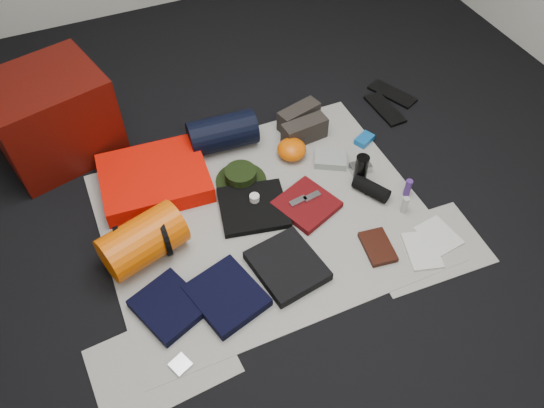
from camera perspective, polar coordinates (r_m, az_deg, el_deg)
name	(u,v)px	position (r m, az deg, el deg)	size (l,w,h in m)	color
floor	(264,217)	(2.74, -0.87, -1.45)	(4.50, 4.50, 0.02)	black
newspaper_mat	(264,216)	(2.73, -0.87, -1.28)	(1.60, 1.30, 0.01)	#B8B6AA
newspaper_sheet_front_left	(162,361)	(2.37, -11.74, -16.23)	(0.58, 0.40, 0.00)	#B8B6AA
newspaper_sheet_front_right	(425,247)	(2.72, 16.16, -4.49)	(0.58, 0.40, 0.00)	#B8B6AA
red_cabinet	(52,117)	(3.13, -22.59, 8.61)	(0.59, 0.49, 0.49)	#480A05
sleeping_pad	(155,178)	(2.90, -12.52, 2.73)	(0.56, 0.45, 0.10)	#EE1202
stuff_sack	(143,241)	(2.56, -13.73, -3.84)	(0.23, 0.23, 0.39)	#DD5403
sack_strap_left	(122,248)	(2.57, -15.83, -4.60)	(0.22, 0.22, 0.03)	black
sack_strap_right	(164,234)	(2.57, -11.58, -3.23)	(0.22, 0.22, 0.03)	black
navy_duffel	(223,133)	(3.03, -5.34, 7.63)	(0.20, 0.20, 0.38)	black
boonie_brim	(241,181)	(2.89, -3.35, 2.52)	(0.28, 0.28, 0.01)	black
boonie_crown	(241,176)	(2.86, -3.39, 3.08)	(0.17, 0.17, 0.07)	black
hiking_boot_left	(305,131)	(3.08, 3.52, 7.88)	(0.26, 0.10, 0.13)	#2D2723
hiking_boot_right	(299,117)	(3.17, 2.90, 9.38)	(0.26, 0.10, 0.13)	#2D2723
flip_flop_left	(385,109)	(3.39, 12.04, 9.96)	(0.11, 0.31, 0.02)	black
flip_flop_right	(392,94)	(3.52, 12.80, 11.48)	(0.11, 0.31, 0.02)	black
trousers_navy_a	(169,306)	(2.45, -11.04, -10.74)	(0.25, 0.29, 0.05)	black
trousers_navy_b	(227,296)	(2.44, -4.90, -9.80)	(0.28, 0.32, 0.05)	black
trousers_charcoal	(287,266)	(2.52, 1.65, -6.66)	(0.29, 0.33, 0.05)	black
black_tshirt	(253,207)	(2.74, -2.03, -0.37)	(0.34, 0.32, 0.03)	black
red_shirt	(307,205)	(2.76, 3.73, -0.07)	(0.27, 0.27, 0.04)	#5B090C
orange_stuff_sack	(292,149)	(2.98, 2.13, 5.88)	(0.16, 0.16, 0.11)	#DD5403
first_aid_pouch	(331,159)	(2.99, 6.32, 4.81)	(0.18, 0.13, 0.04)	gray
water_bottle	(361,169)	(2.86, 9.57, 3.70)	(0.07, 0.07, 0.18)	black
speaker	(371,189)	(2.84, 10.62, 1.63)	(0.08, 0.08, 0.20)	black
compact_camera	(360,167)	(2.96, 9.49, 3.90)	(0.11, 0.07, 0.05)	#AEAFB3
cyan_case	(364,140)	(3.14, 9.90, 6.85)	(0.11, 0.07, 0.04)	#0F5699
toiletry_purple	(408,188)	(2.87, 14.40, 1.70)	(0.04, 0.04, 0.11)	#472476
toiletry_clear	(405,205)	(2.79, 14.10, -0.09)	(0.03, 0.03, 0.10)	#A5A9A5
paperback_book	(378,247)	(2.64, 11.30, -4.55)	(0.13, 0.20, 0.03)	black
map_booklet	(422,250)	(2.69, 15.84, -4.81)	(0.15, 0.22, 0.01)	beige
map_printout	(439,235)	(2.77, 17.49, -3.23)	(0.16, 0.20, 0.01)	beige
sunglasses	(372,190)	(2.88, 10.72, 1.47)	(0.09, 0.03, 0.02)	black
key_cluster	(180,365)	(2.34, -9.83, -16.66)	(0.08, 0.08, 0.01)	#AEAFB3
tape_roll	(254,198)	(2.74, -1.90, 0.66)	(0.05, 0.05, 0.04)	silver
energy_bar_a	(298,201)	(2.74, 2.83, 0.31)	(0.10, 0.04, 0.01)	#AEAFB3
energy_bar_b	(312,196)	(2.76, 4.32, 0.81)	(0.10, 0.04, 0.01)	#AEAFB3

